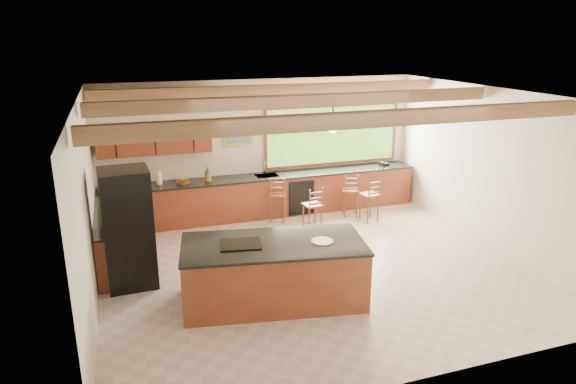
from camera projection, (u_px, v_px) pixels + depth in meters
name	position (u px, v px, depth m)	size (l,w,h in m)	color
ground	(314.00, 267.00, 9.03)	(7.20, 7.20, 0.00)	#BCA99B
room_shell	(294.00, 137.00, 8.91)	(7.27, 6.54, 3.02)	beige
counter_run	(236.00, 204.00, 10.92)	(7.12, 3.10, 1.25)	brown
island	(274.00, 272.00, 7.79)	(2.91, 1.74, 0.97)	brown
refrigerator	(128.00, 228.00, 8.16)	(0.79, 0.77, 1.94)	black
bar_stool_a	(278.00, 196.00, 11.05)	(0.46, 0.46, 1.00)	brown
bar_stool_b	(313.00, 206.00, 10.43)	(0.38, 0.38, 0.97)	brown
bar_stool_c	(371.00, 196.00, 11.09)	(0.40, 0.40, 0.98)	brown
bar_stool_d	(352.00, 191.00, 11.41)	(0.45, 0.45, 0.98)	brown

